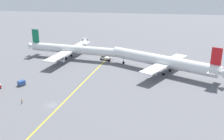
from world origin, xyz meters
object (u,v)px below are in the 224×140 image
at_px(airliner_at_gate_left, 73,50).
at_px(pushback_tug, 105,58).
at_px(gse_container_dolly_flat, 21,83).
at_px(airliner_being_pushed, 161,61).
at_px(jet_bridge, 85,43).
at_px(ground_crew_marshaller_foreground, 22,101).

height_order(airliner_at_gate_left, pushback_tug, airliner_at_gate_left).
xyz_separation_m(airliner_at_gate_left, pushback_tug, (18.80, 0.73, -4.17)).
distance_m(pushback_tug, gse_container_dolly_flat, 52.65).
relative_size(airliner_being_pushed, jet_bridge, 3.11).
height_order(airliner_being_pushed, jet_bridge, airliner_being_pushed).
distance_m(airliner_at_gate_left, airliner_being_pushed, 52.45).
distance_m(airliner_being_pushed, gse_container_dolly_flat, 65.53).
height_order(airliner_at_gate_left, gse_container_dolly_flat, airliner_at_gate_left).
distance_m(airliner_at_gate_left, pushback_tug, 19.27).
bearing_deg(airliner_at_gate_left, gse_container_dolly_flat, -101.96).
height_order(gse_container_dolly_flat, jet_bridge, jet_bridge).
bearing_deg(airliner_at_gate_left, pushback_tug, 2.23).
distance_m(pushback_tug, jet_bridge, 28.86).
bearing_deg(pushback_tug, airliner_at_gate_left, -177.77).
bearing_deg(airliner_being_pushed, ground_crew_marshaller_foreground, -138.94).
distance_m(ground_crew_marshaller_foreground, jet_bridge, 83.10).
height_order(pushback_tug, gse_container_dolly_flat, pushback_tug).
bearing_deg(gse_container_dolly_flat, jet_bridge, 81.55).
relative_size(airliner_at_gate_left, ground_crew_marshaller_foreground, 35.15).
xyz_separation_m(pushback_tug, jet_bridge, (-18.18, 22.20, 3.07)).
distance_m(gse_container_dolly_flat, ground_crew_marshaller_foreground, 18.46).
xyz_separation_m(pushback_tug, gse_container_dolly_flat, (-28.09, -44.53, -0.07)).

